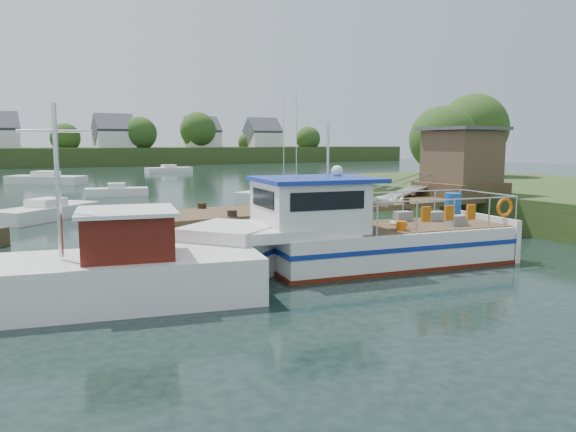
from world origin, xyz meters
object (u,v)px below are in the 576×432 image
work_boat (85,275)px  moored_d (46,179)px  moored_far (169,169)px  dock (420,179)px  moored_b (117,191)px  moored_c (282,194)px  moored_a (47,211)px  lobster_boat (349,236)px

work_boat → moored_d: size_ratio=1.30×
moored_far → dock: bearing=-112.4°
moored_b → moored_d: bearing=78.1°
moored_b → moored_d: (-2.62, 15.15, 0.09)m
work_boat → moored_c: bearing=62.4°
moored_a → moored_c: 14.74m
moored_c → moored_d: 25.99m
moored_far → moored_d: 21.39m
moored_b → moored_c: moored_c is taller
moored_far → moored_c: bearing=-113.1°
dock → moored_d: dock is taller
dock → moored_b: 23.57m
moored_a → moored_b: 11.80m
moored_far → moored_b: 32.06m
moored_b → moored_far: bearing=43.0°
moored_far → moored_c: 37.58m
moored_far → moored_d: moored_d is taller
dock → moored_b: (-7.46, 22.28, -1.89)m
dock → lobster_boat: (-6.96, -4.23, -1.30)m
lobster_boat → moored_b: (-0.49, 26.51, -0.59)m
lobster_boat → moored_c: (8.18, 18.26, -0.51)m
moored_a → moored_d: size_ratio=0.81×
lobster_boat → moored_far: bearing=86.3°
work_boat → moored_c: size_ratio=1.15×
moored_c → moored_d: moored_d is taller
lobster_boat → moored_b: lobster_boat is taller
work_boat → moored_c: (15.97, 18.45, -0.30)m
moored_far → moored_a: size_ratio=1.04×
work_boat → moored_a: size_ratio=1.61×
lobster_boat → moored_d: 41.78m
moored_b → moored_d: moored_d is taller
moored_far → moored_d: size_ratio=0.84×
moored_b → moored_a: bearing=-142.0°
moored_a → moored_d: 25.56m
moored_c → moored_d: (-11.30, 23.40, 0.01)m
work_boat → moored_a: work_boat is taller
lobster_boat → moored_c: 20.01m
lobster_boat → moored_a: 17.55m
moored_a → moored_b: moored_a is taller
work_boat → moored_b: work_boat is taller
moored_a → moored_b: bearing=40.5°
dock → lobster_boat: bearing=-148.7°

